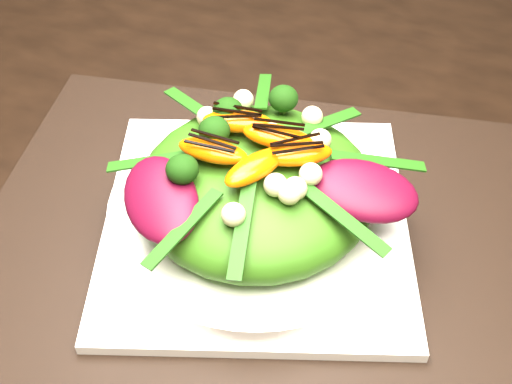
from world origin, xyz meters
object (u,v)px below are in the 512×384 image
at_px(salad_bowl, 256,212).
at_px(orange_segment, 262,128).
at_px(plate_base, 256,223).
at_px(lettuce_mound, 256,187).
at_px(placemat, 256,228).
at_px(dining_table, 315,196).

relative_size(salad_bowl, orange_segment, 4.42).
relative_size(plate_base, lettuce_mound, 1.33).
xyz_separation_m(placemat, plate_base, (0.00, 0.00, 0.01)).
xyz_separation_m(dining_table, plate_base, (-0.03, -0.08, 0.03)).
bearing_deg(plate_base, lettuce_mound, 0.00).
distance_m(plate_base, lettuce_mound, 0.04).
xyz_separation_m(plate_base, orange_segment, (-0.01, 0.03, 0.08)).
xyz_separation_m(plate_base, lettuce_mound, (0.00, 0.00, 0.04)).
height_order(placemat, salad_bowl, salad_bowl).
relative_size(dining_table, lettuce_mound, 8.17).
height_order(dining_table, orange_segment, dining_table).
distance_m(dining_table, placemat, 0.08).
bearing_deg(lettuce_mound, dining_table, 68.89).
bearing_deg(lettuce_mound, salad_bowl, 180.00).
bearing_deg(orange_segment, placemat, -77.61).
bearing_deg(placemat, dining_table, 68.89).
relative_size(salad_bowl, lettuce_mound, 1.28).
height_order(placemat, lettuce_mound, lettuce_mound).
bearing_deg(lettuce_mound, plate_base, 180.00).
xyz_separation_m(plate_base, salad_bowl, (0.00, 0.00, 0.01)).
bearing_deg(plate_base, placemat, 0.00).
xyz_separation_m(dining_table, salad_bowl, (-0.03, -0.08, 0.04)).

